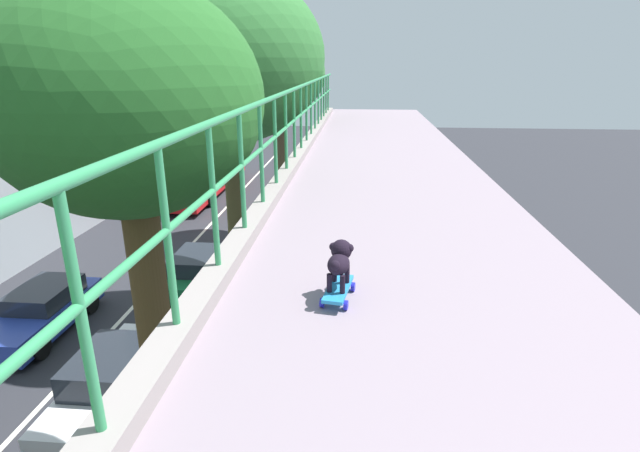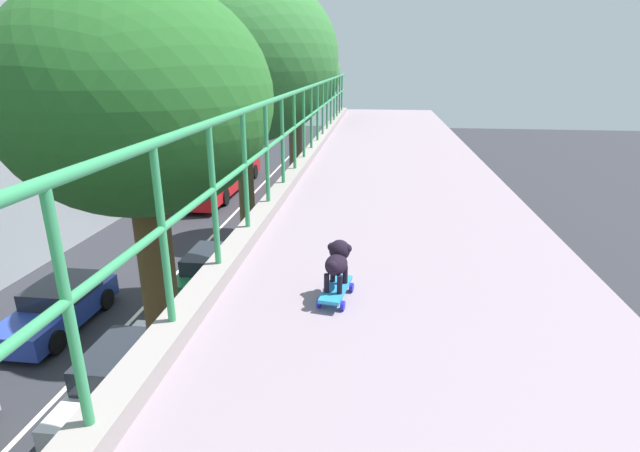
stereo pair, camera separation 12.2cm
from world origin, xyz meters
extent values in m
cylinder|color=#339258|center=(-0.25, 0.42, 6.88)|extent=(0.04, 0.04, 1.03)
cylinder|color=#339258|center=(-0.25, 1.27, 6.88)|extent=(0.04, 0.04, 1.03)
cylinder|color=#339258|center=(-0.25, 2.12, 6.88)|extent=(0.04, 0.04, 1.03)
cylinder|color=#339258|center=(-0.25, 2.96, 6.88)|extent=(0.04, 0.04, 1.03)
cylinder|color=#339258|center=(-0.25, 3.81, 6.88)|extent=(0.04, 0.04, 1.03)
cylinder|color=#339258|center=(-0.25, 4.66, 6.88)|extent=(0.04, 0.04, 1.03)
cylinder|color=#339258|center=(-0.25, 5.51, 6.88)|extent=(0.04, 0.04, 1.03)
cylinder|color=#339258|center=(-0.25, 6.35, 6.88)|extent=(0.04, 0.04, 1.03)
cylinder|color=#339258|center=(-0.25, 7.20, 6.88)|extent=(0.04, 0.04, 1.03)
cylinder|color=#339258|center=(-0.25, 8.05, 6.88)|extent=(0.04, 0.04, 1.03)
cylinder|color=#339258|center=(-0.25, 8.89, 6.88)|extent=(0.04, 0.04, 1.03)
cylinder|color=#339258|center=(-0.25, 9.74, 6.88)|extent=(0.04, 0.04, 1.03)
cylinder|color=#339258|center=(-0.25, 10.59, 6.88)|extent=(0.04, 0.04, 1.03)
cylinder|color=#339258|center=(-0.25, 11.44, 6.88)|extent=(0.04, 0.04, 1.03)
cylinder|color=#339258|center=(-0.25, 12.28, 6.88)|extent=(0.04, 0.04, 1.03)
cylinder|color=#339258|center=(-0.25, 13.13, 6.88)|extent=(0.04, 0.04, 1.03)
cylinder|color=#339258|center=(-0.25, 13.98, 6.88)|extent=(0.04, 0.04, 1.03)
cube|color=silver|center=(-4.87, 8.09, 0.50)|extent=(1.72, 4.43, 0.59)
cube|color=#1E232B|center=(-4.87, 7.95, 1.11)|extent=(1.52, 2.04, 0.63)
cylinder|color=black|center=(-4.05, 9.38, 0.31)|extent=(0.23, 0.62, 0.62)
cylinder|color=black|center=(-5.69, 9.38, 0.31)|extent=(0.23, 0.62, 0.62)
cylinder|color=black|center=(-4.05, 6.80, 0.31)|extent=(0.23, 0.62, 0.62)
cylinder|color=black|center=(-5.69, 6.80, 0.31)|extent=(0.23, 0.62, 0.62)
cube|color=#253B98|center=(-8.63, 10.90, 0.54)|extent=(1.62, 4.21, 0.67)
cube|color=#1E232B|center=(-8.63, 11.23, 1.12)|extent=(1.47, 2.07, 0.50)
cylinder|color=black|center=(-7.86, 9.60, 0.34)|extent=(0.24, 0.68, 0.68)
cylinder|color=black|center=(-9.40, 9.60, 0.34)|extent=(0.24, 0.68, 0.68)
cylinder|color=black|center=(-7.86, 12.19, 0.34)|extent=(0.24, 0.68, 0.68)
cylinder|color=black|center=(-9.40, 12.19, 0.34)|extent=(0.24, 0.68, 0.68)
cube|color=#1B703C|center=(-4.90, 14.45, 0.52)|extent=(1.85, 4.06, 0.57)
cube|color=#1E232B|center=(-4.90, 14.24, 1.08)|extent=(1.54, 2.11, 0.55)
cylinder|color=black|center=(-4.01, 15.80, 0.34)|extent=(0.21, 0.67, 0.67)
cylinder|color=black|center=(-5.79, 15.80, 0.34)|extent=(0.21, 0.67, 0.67)
cylinder|color=black|center=(-4.01, 13.10, 0.34)|extent=(0.21, 0.67, 0.67)
cylinder|color=black|center=(-5.79, 13.10, 0.34)|extent=(0.21, 0.67, 0.67)
cube|color=red|center=(-8.75, 27.33, 1.65)|extent=(2.36, 10.72, 2.74)
cube|color=black|center=(-8.75, 27.33, 2.13)|extent=(2.38, 9.86, 0.70)
cylinder|color=black|center=(-7.62, 31.08, 0.48)|extent=(0.28, 0.96, 0.96)
cylinder|color=black|center=(-9.88, 31.08, 0.48)|extent=(0.28, 0.96, 0.96)
cylinder|color=black|center=(-7.62, 24.38, 0.48)|extent=(0.28, 0.96, 0.96)
cylinder|color=black|center=(-9.88, 24.38, 0.48)|extent=(0.28, 0.96, 0.96)
cylinder|color=brown|center=(-2.42, 5.39, 3.13)|extent=(0.54, 0.54, 6.26)
ellipsoid|color=#276427|center=(-2.42, 5.39, 7.30)|extent=(3.77, 3.77, 3.23)
cylinder|color=#474223|center=(-2.96, 12.49, 3.19)|extent=(0.47, 0.47, 6.37)
ellipsoid|color=#337635|center=(-2.96, 12.49, 7.87)|extent=(5.43, 5.43, 4.63)
cylinder|color=#4A3B28|center=(-2.72, 19.86, 3.11)|extent=(0.58, 0.58, 6.23)
ellipsoid|color=#408242|center=(-2.72, 19.86, 7.29)|extent=(3.87, 3.87, 3.41)
cube|color=#2587C7|center=(0.66, 1.87, 6.32)|extent=(0.20, 0.44, 0.02)
cylinder|color=#1F20BA|center=(0.76, 2.00, 6.28)|extent=(0.03, 0.07, 0.07)
cylinder|color=#1F20BA|center=(0.60, 2.02, 6.28)|extent=(0.03, 0.07, 0.07)
cylinder|color=#1F20BA|center=(0.71, 1.72, 6.28)|extent=(0.03, 0.07, 0.07)
cylinder|color=#1F20BA|center=(0.56, 1.75, 6.28)|extent=(0.03, 0.07, 0.07)
cylinder|color=black|center=(0.71, 1.95, 6.40)|extent=(0.04, 0.04, 0.13)
cylinder|color=black|center=(0.62, 1.96, 6.40)|extent=(0.04, 0.04, 0.13)
cylinder|color=black|center=(0.69, 1.79, 6.40)|extent=(0.04, 0.04, 0.13)
cylinder|color=black|center=(0.60, 1.80, 6.40)|extent=(0.04, 0.04, 0.13)
ellipsoid|color=black|center=(0.66, 1.87, 6.50)|extent=(0.18, 0.24, 0.13)
sphere|color=black|center=(0.67, 1.97, 6.57)|extent=(0.15, 0.15, 0.15)
ellipsoid|color=black|center=(0.68, 2.03, 6.56)|extent=(0.06, 0.07, 0.04)
sphere|color=black|center=(0.72, 1.96, 6.59)|extent=(0.06, 0.06, 0.06)
sphere|color=black|center=(0.62, 1.98, 6.59)|extent=(0.06, 0.06, 0.06)
sphere|color=black|center=(0.64, 1.76, 6.54)|extent=(0.07, 0.07, 0.07)
camera|label=1|loc=(0.78, -1.09, 7.80)|focal=27.00mm
camera|label=2|loc=(0.90, -1.08, 7.80)|focal=27.00mm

